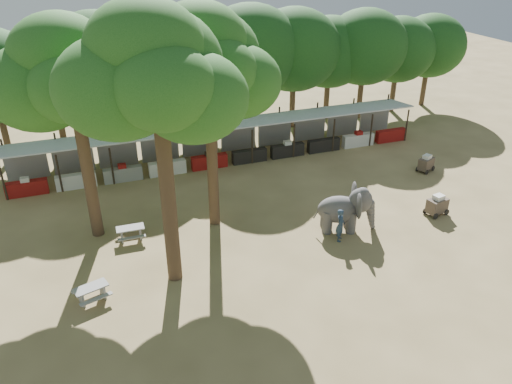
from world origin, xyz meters
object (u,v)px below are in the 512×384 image
object	(u,v)px
yard_tree_left	(68,77)
picnic_table_near	(92,291)
yard_tree_back	(204,63)
cart_back	(426,163)
yard_tree_center	(152,75)
handler	(340,225)
elephant	(346,209)
picnic_table_far	(131,231)
cart_front	(437,205)

from	to	relation	value
yard_tree_left	picnic_table_near	world-z (taller)	yard_tree_left
yard_tree_back	cart_back	world-z (taller)	yard_tree_back
yard_tree_back	yard_tree_center	bearing A→B (deg)	-126.86
yard_tree_left	yard_tree_center	xyz separation A→B (m)	(3.00, -5.00, 1.01)
yard_tree_left	handler	bearing A→B (deg)	-23.28
yard_tree_left	handler	size ratio (longest dim) A/B	6.25
elephant	picnic_table_far	size ratio (longest dim) A/B	2.29
yard_tree_left	cart_back	xyz separation A→B (m)	(20.89, 0.41, -7.64)
yard_tree_center	yard_tree_back	xyz separation A→B (m)	(3.00, 4.00, -0.67)
elephant	handler	world-z (taller)	elephant
picnic_table_far	cart_front	xyz separation A→B (m)	(16.23, -3.23, 0.14)
cart_back	yard_tree_left	bearing A→B (deg)	156.34
yard_tree_left	yard_tree_back	size ratio (longest dim) A/B	0.97
handler	cart_front	bearing A→B (deg)	-55.95
yard_tree_left	picnic_table_near	xyz separation A→B (m)	(-0.50, -5.55, -7.75)
yard_tree_left	picnic_table_far	world-z (taller)	yard_tree_left
yard_tree_back	handler	size ratio (longest dim) A/B	6.45
yard_tree_back	cart_front	distance (m)	14.75
picnic_table_far	cart_front	distance (m)	16.55
picnic_table_near	picnic_table_far	size ratio (longest dim) A/B	1.19
yard_tree_center	cart_back	world-z (taller)	yard_tree_center
yard_tree_back	picnic_table_near	size ratio (longest dim) A/B	6.73
yard_tree_left	elephant	distance (m)	14.83
elephant	yard_tree_back	bearing A→B (deg)	173.21
picnic_table_near	yard_tree_left	bearing A→B (deg)	67.95
yard_tree_center	yard_tree_left	bearing A→B (deg)	120.96
picnic_table_near	picnic_table_far	bearing A→B (deg)	45.91
yard_tree_back	picnic_table_near	distance (m)	11.33
elephant	cart_back	size ratio (longest dim) A/B	2.37
picnic_table_far	cart_back	size ratio (longest dim) A/B	1.04
handler	picnic_table_near	world-z (taller)	handler
picnic_table_far	yard_tree_left	bearing A→B (deg)	144.33
elephant	cart_front	world-z (taller)	elephant
yard_tree_left	cart_front	xyz separation A→B (m)	(17.92, -4.52, -7.61)
handler	cart_back	xyz separation A→B (m)	(9.27, 5.41, -0.32)
elephant	yard_tree_center	bearing A→B (deg)	-155.46
yard_tree_back	picnic_table_far	xyz separation A→B (m)	(-4.31, -0.29, -8.09)
picnic_table_far	cart_front	world-z (taller)	cart_front
cart_back	elephant	bearing A→B (deg)	-176.62
yard_tree_back	elephant	bearing A→B (deg)	-26.06
elephant	picnic_table_near	bearing A→B (deg)	-154.46
cart_back	yard_tree_back	bearing A→B (deg)	160.62
elephant	handler	distance (m)	1.22
yard_tree_left	picnic_table_near	size ratio (longest dim) A/B	6.53
yard_tree_left	yard_tree_back	bearing A→B (deg)	-9.46
elephant	picnic_table_near	xyz separation A→B (m)	(-12.91, -1.42, -0.75)
yard_tree_left	yard_tree_center	world-z (taller)	yard_tree_center
picnic_table_near	elephant	bearing A→B (deg)	-10.65
picnic_table_far	cart_back	world-z (taller)	cart_back
picnic_table_far	cart_back	bearing A→B (deg)	6.83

